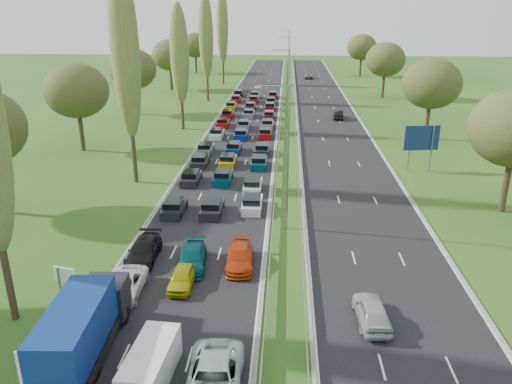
# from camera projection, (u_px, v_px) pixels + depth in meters

# --- Properties ---
(ground) EXTENTS (260.00, 260.00, 0.00)m
(ground) POSITION_uv_depth(u_px,v_px,m) (288.00, 129.00, 76.47)
(ground) COLOR #245019
(ground) RESTS_ON ground
(near_carriageway) EXTENTS (10.50, 215.00, 0.04)m
(near_carriageway) POSITION_uv_depth(u_px,v_px,m) (245.00, 125.00, 79.21)
(near_carriageway) COLOR black
(near_carriageway) RESTS_ON ground
(far_carriageway) EXTENTS (10.50, 215.00, 0.04)m
(far_carriageway) POSITION_uv_depth(u_px,v_px,m) (331.00, 126.00, 78.42)
(far_carriageway) COLOR black
(far_carriageway) RESTS_ON ground
(central_reservation) EXTENTS (2.36, 215.00, 0.32)m
(central_reservation) POSITION_uv_depth(u_px,v_px,m) (288.00, 122.00, 78.62)
(central_reservation) COLOR gray
(central_reservation) RESTS_ON ground
(lamp_columns) EXTENTS (0.18, 140.18, 12.00)m
(lamp_columns) POSITION_uv_depth(u_px,v_px,m) (289.00, 92.00, 72.53)
(lamp_columns) COLOR gray
(lamp_columns) RESTS_ON ground
(poplar_row) EXTENTS (2.80, 127.80, 22.44)m
(poplar_row) POSITION_uv_depth(u_px,v_px,m) (161.00, 51.00, 62.06)
(poplar_row) COLOR #2D2116
(poplar_row) RESTS_ON ground
(woodland_left) EXTENTS (8.00, 166.00, 11.10)m
(woodland_left) POSITION_uv_depth(u_px,v_px,m) (65.00, 95.00, 59.10)
(woodland_left) COLOR #2D2116
(woodland_left) RESTS_ON ground
(woodland_right) EXTENTS (8.00, 153.00, 11.10)m
(woodland_right) POSITION_uv_depth(u_px,v_px,m) (450.00, 94.00, 60.19)
(woodland_right) COLOR #2D2116
(woodland_right) RESTS_ON ground
(traffic_queue_fill) EXTENTS (9.09, 68.15, 0.80)m
(traffic_queue_fill) POSITION_uv_depth(u_px,v_px,m) (243.00, 129.00, 74.26)
(traffic_queue_fill) COLOR black
(traffic_queue_fill) RESTS_ON ground
(near_car_2) EXTENTS (2.28, 4.78, 1.32)m
(near_car_2) POSITION_uv_depth(u_px,v_px,m) (125.00, 285.00, 31.89)
(near_car_2) COLOR silver
(near_car_2) RESTS_ON near_carriageway
(near_car_3) EXTENTS (2.13, 4.99, 1.43)m
(near_car_3) POSITION_uv_depth(u_px,v_px,m) (144.00, 250.00, 36.35)
(near_car_3) COLOR black
(near_car_3) RESTS_ON near_carriageway
(near_car_7) EXTENTS (2.26, 4.80, 1.35)m
(near_car_7) POSITION_uv_depth(u_px,v_px,m) (192.00, 258.00, 35.35)
(near_car_7) COLOR #05474B
(near_car_7) RESTS_ON near_carriageway
(near_car_8) EXTENTS (1.55, 3.81, 1.30)m
(near_car_8) POSITION_uv_depth(u_px,v_px,m) (182.00, 277.00, 32.89)
(near_car_8) COLOR #ABA60B
(near_car_8) RESTS_ON near_carriageway
(near_car_10) EXTENTS (2.83, 5.87, 1.61)m
(near_car_10) POSITION_uv_depth(u_px,v_px,m) (213.00, 380.00, 23.49)
(near_car_10) COLOR #B2B9BC
(near_car_10) RESTS_ON near_carriageway
(near_car_11) EXTENTS (2.14, 4.81, 1.37)m
(near_car_11) POSITION_uv_depth(u_px,v_px,m) (240.00, 257.00, 35.47)
(near_car_11) COLOR #B4350B
(near_car_11) RESTS_ON near_carriageway
(far_car_0) EXTENTS (1.96, 4.40, 1.47)m
(far_car_0) POSITION_uv_depth(u_px,v_px,m) (372.00, 311.00, 29.00)
(far_car_0) COLOR #9FA5A8
(far_car_0) RESTS_ON far_carriageway
(far_car_1) EXTENTS (1.90, 4.56, 1.47)m
(far_car_1) POSITION_uv_depth(u_px,v_px,m) (338.00, 114.00, 83.28)
(far_car_1) COLOR black
(far_car_1) RESTS_ON far_carriageway
(far_car_2) EXTENTS (2.37, 4.86, 1.33)m
(far_car_2) POSITION_uv_depth(u_px,v_px,m) (308.00, 76.00, 131.86)
(far_car_2) COLOR gray
(far_car_2) RESTS_ON far_carriageway
(blue_lorry) EXTENTS (2.38, 8.57, 3.62)m
(blue_lorry) POSITION_uv_depth(u_px,v_px,m) (84.00, 327.00, 25.68)
(blue_lorry) COLOR black
(blue_lorry) RESTS_ON near_carriageway
(white_van_rear) EXTENTS (1.84, 4.69, 1.89)m
(white_van_rear) POSITION_uv_depth(u_px,v_px,m) (152.00, 363.00, 24.46)
(white_van_rear) COLOR white
(white_van_rear) RESTS_ON near_carriageway
(info_sign) EXTENTS (1.48, 0.43, 2.10)m
(info_sign) POSITION_uv_depth(u_px,v_px,m) (65.00, 278.00, 31.38)
(info_sign) COLOR gray
(info_sign) RESTS_ON ground
(direction_sign) EXTENTS (3.97, 0.73, 5.20)m
(direction_sign) POSITION_uv_depth(u_px,v_px,m) (422.00, 140.00, 55.54)
(direction_sign) COLOR gray
(direction_sign) RESTS_ON ground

